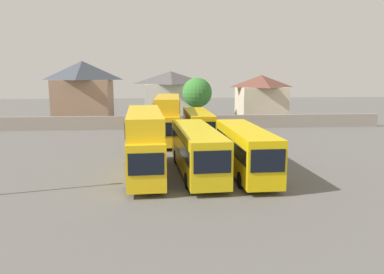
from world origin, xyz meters
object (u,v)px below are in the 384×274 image
(house_terrace_centre, at_px, (171,95))
(tree_left_of_lot, at_px, (197,93))
(bus_3, at_px, (245,148))
(house_terrace_left, at_px, (83,91))
(house_terrace_right, at_px, (261,97))
(bus_5, at_px, (198,125))
(bus_4, at_px, (168,116))
(bus_1, at_px, (145,140))
(bus_2, at_px, (197,148))

(house_terrace_centre, height_order, tree_left_of_lot, house_terrace_centre)
(bus_3, height_order, house_terrace_left, house_terrace_left)
(house_terrace_right, xyz_separation_m, tree_left_of_lot, (-10.92, -6.53, 1.06))
(bus_3, xyz_separation_m, bus_5, (-2.10, 13.96, -0.07))
(tree_left_of_lot, bearing_deg, house_terrace_right, 30.89)
(bus_4, bearing_deg, bus_1, -5.47)
(bus_5, height_order, house_terrace_right, house_terrace_right)
(bus_2, bearing_deg, bus_3, 78.95)
(bus_1, bearing_deg, bus_4, 169.21)
(bus_1, bearing_deg, tree_left_of_lot, 163.48)
(house_terrace_left, height_order, house_terrace_centre, house_terrace_left)
(house_terrace_left, relative_size, house_terrace_right, 1.24)
(bus_3, bearing_deg, bus_2, -99.08)
(bus_4, distance_m, tree_left_of_lot, 12.92)
(bus_3, height_order, bus_4, bus_4)
(bus_4, distance_m, house_terrace_left, 23.46)
(bus_2, distance_m, bus_3, 3.57)
(bus_4, bearing_deg, tree_left_of_lot, 162.31)
(house_terrace_right, bearing_deg, house_terrace_left, 177.80)
(bus_4, xyz_separation_m, tree_left_of_lot, (4.41, 12.00, 1.91))
(house_terrace_left, distance_m, house_terrace_centre, 13.72)
(house_terrace_left, bearing_deg, bus_3, -62.15)
(bus_1, relative_size, tree_left_of_lot, 1.63)
(house_terrace_left, xyz_separation_m, tree_left_of_lot, (17.15, -7.61, -0.05))
(house_terrace_right, bearing_deg, bus_4, -129.61)
(bus_1, bearing_deg, house_terrace_left, -165.29)
(house_terrace_left, bearing_deg, bus_2, -66.68)
(bus_2, distance_m, house_terrace_left, 36.90)
(bus_1, height_order, house_terrace_centre, house_terrace_centre)
(bus_3, xyz_separation_m, tree_left_of_lot, (-0.95, 26.65, 2.71))
(bus_3, distance_m, house_terrace_left, 38.85)
(bus_4, height_order, house_terrace_centre, house_terrace_centre)
(bus_5, height_order, tree_left_of_lot, tree_left_of_lot)
(bus_5, xyz_separation_m, house_terrace_left, (-16.00, 20.30, 2.84))
(bus_2, height_order, house_terrace_right, house_terrace_right)
(house_terrace_left, xyz_separation_m, house_terrace_centre, (13.70, -0.10, -0.81))
(bus_3, bearing_deg, bus_1, -93.81)
(house_terrace_left, xyz_separation_m, house_terrace_right, (28.07, -1.08, -1.11))
(house_terrace_right, height_order, tree_left_of_lot, house_terrace_right)
(house_terrace_centre, relative_size, house_terrace_right, 1.13)
(house_terrace_left, bearing_deg, bus_5, -51.75)
(bus_4, distance_m, house_terrace_centre, 19.56)
(tree_left_of_lot, bearing_deg, house_terrace_centre, 114.70)
(bus_5, bearing_deg, bus_1, -21.88)
(bus_2, relative_size, house_terrace_left, 1.28)
(bus_5, bearing_deg, bus_4, -102.69)
(house_terrace_centre, bearing_deg, house_terrace_right, -3.90)
(bus_4, distance_m, bus_5, 3.45)
(bus_5, bearing_deg, tree_left_of_lot, 174.05)
(house_terrace_left, distance_m, house_terrace_right, 28.11)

